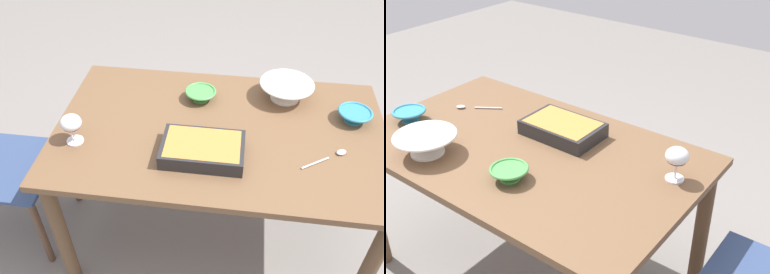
% 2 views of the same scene
% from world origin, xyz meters
% --- Properties ---
extents(ground_plane, '(8.00, 8.00, 0.00)m').
position_xyz_m(ground_plane, '(0.00, 0.00, 0.00)').
color(ground_plane, gray).
extents(dining_table, '(1.47, 0.89, 0.73)m').
position_xyz_m(dining_table, '(0.00, 0.00, 0.63)').
color(dining_table, brown).
rests_on(dining_table, ground_plane).
extents(wine_glass, '(0.09, 0.09, 0.14)m').
position_xyz_m(wine_glass, '(0.61, 0.16, 0.82)').
color(wine_glass, white).
rests_on(wine_glass, dining_table).
extents(casserole_dish, '(0.34, 0.22, 0.07)m').
position_xyz_m(casserole_dish, '(0.06, 0.18, 0.76)').
color(casserole_dish, '#262628').
rests_on(casserole_dish, dining_table).
extents(mixing_bowl, '(0.26, 0.26, 0.09)m').
position_xyz_m(mixing_bowl, '(-0.29, -0.28, 0.78)').
color(mixing_bowl, white).
rests_on(mixing_bowl, dining_table).
extents(small_bowl, '(0.15, 0.15, 0.05)m').
position_xyz_m(small_bowl, '(0.11, -0.21, 0.76)').
color(small_bowl, '#4C994C').
rests_on(small_bowl, dining_table).
extents(serving_bowl, '(0.15, 0.15, 0.06)m').
position_xyz_m(serving_bowl, '(-0.59, -0.14, 0.76)').
color(serving_bowl, teal).
rests_on(serving_bowl, dining_table).
extents(serving_spoon, '(0.20, 0.14, 0.01)m').
position_xyz_m(serving_spoon, '(-0.47, 0.11, 0.73)').
color(serving_spoon, silver).
rests_on(serving_spoon, dining_table).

